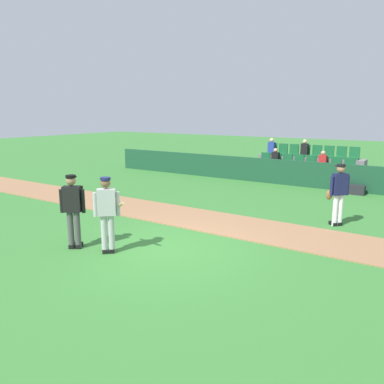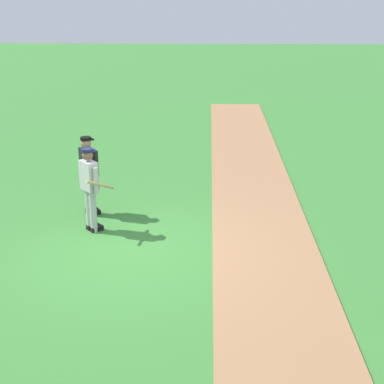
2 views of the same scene
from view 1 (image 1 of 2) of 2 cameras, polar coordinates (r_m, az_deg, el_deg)
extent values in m
plane|color=#387A33|center=(9.21, -3.91, -8.35)|extent=(80.00, 80.00, 0.00)
cube|color=#9E704C|center=(11.23, 3.97, -4.54)|extent=(28.00, 2.03, 0.03)
cube|color=#19472D|center=(17.30, 15.27, 2.68)|extent=(20.00, 0.16, 1.10)
cube|color=slate|center=(18.74, 16.60, 2.04)|extent=(5.00, 2.10, 0.30)
cube|color=slate|center=(18.28, 16.27, 2.94)|extent=(4.90, 0.85, 0.40)
cube|color=#196033|center=(18.80, 10.61, 4.21)|extent=(0.44, 0.40, 0.08)
cube|color=#196033|center=(18.97, 10.90, 5.03)|extent=(0.44, 0.08, 0.50)
cube|color=#196033|center=(18.59, 12.18, 4.07)|extent=(0.44, 0.40, 0.08)
cube|color=#196033|center=(18.77, 12.46, 4.90)|extent=(0.44, 0.08, 0.50)
cube|color=black|center=(18.60, 12.27, 5.00)|extent=(0.32, 0.22, 0.52)
sphere|color=tan|center=(18.57, 12.32, 6.07)|extent=(0.20, 0.20, 0.20)
cube|color=#196033|center=(18.41, 13.77, 3.92)|extent=(0.44, 0.40, 0.08)
cube|color=#196033|center=(18.58, 14.04, 4.75)|extent=(0.44, 0.08, 0.50)
cube|color=#196033|center=(18.23, 15.40, 3.76)|extent=(0.44, 0.40, 0.08)
cube|color=#196033|center=(18.41, 15.66, 4.61)|extent=(0.44, 0.08, 0.50)
cube|color=#196033|center=(18.07, 17.06, 3.60)|extent=(0.44, 0.40, 0.08)
cube|color=#196033|center=(18.25, 17.30, 4.45)|extent=(0.44, 0.08, 0.50)
cube|color=#196033|center=(17.93, 18.74, 3.43)|extent=(0.44, 0.40, 0.08)
cube|color=#196033|center=(18.11, 18.97, 4.29)|extent=(0.44, 0.08, 0.50)
cube|color=red|center=(17.94, 18.85, 4.39)|extent=(0.32, 0.22, 0.52)
sphere|color=tan|center=(17.90, 18.92, 5.50)|extent=(0.20, 0.20, 0.20)
cube|color=#196033|center=(17.80, 20.45, 3.25)|extent=(0.44, 0.40, 0.08)
cube|color=#196033|center=(17.98, 20.67, 4.12)|extent=(0.44, 0.08, 0.50)
cube|color=#196033|center=(17.69, 22.18, 3.07)|extent=(0.44, 0.40, 0.08)
cube|color=#196033|center=(17.87, 22.39, 3.95)|extent=(0.44, 0.08, 0.50)
cube|color=slate|center=(19.03, 17.11, 4.44)|extent=(4.90, 0.85, 0.40)
cube|color=#196033|center=(19.53, 11.63, 5.64)|extent=(0.44, 0.40, 0.08)
cube|color=#196033|center=(19.71, 11.90, 6.41)|extent=(0.44, 0.08, 0.50)
cube|color=#263F99|center=(19.55, 11.73, 6.52)|extent=(0.32, 0.22, 0.52)
sphere|color=beige|center=(19.52, 11.77, 7.54)|extent=(0.20, 0.20, 0.20)
cube|color=#196033|center=(19.34, 13.15, 5.51)|extent=(0.44, 0.40, 0.08)
cube|color=#196033|center=(19.52, 13.41, 6.29)|extent=(0.44, 0.08, 0.50)
cube|color=#196033|center=(19.16, 14.70, 5.38)|extent=(0.44, 0.40, 0.08)
cube|color=#196033|center=(19.34, 14.95, 6.16)|extent=(0.44, 0.08, 0.50)
cube|color=#196033|center=(18.99, 16.27, 5.24)|extent=(0.44, 0.40, 0.08)
cube|color=#196033|center=(19.17, 16.51, 6.03)|extent=(0.44, 0.08, 0.50)
cube|color=black|center=(19.01, 16.37, 6.15)|extent=(0.32, 0.22, 0.52)
sphere|color=beige|center=(18.98, 16.43, 7.20)|extent=(0.20, 0.20, 0.20)
cube|color=#196033|center=(18.84, 17.87, 5.09)|extent=(0.44, 0.40, 0.08)
cube|color=#196033|center=(19.02, 18.10, 5.89)|extent=(0.44, 0.08, 0.50)
cube|color=#196033|center=(18.70, 19.50, 4.94)|extent=(0.44, 0.40, 0.08)
cube|color=#196033|center=(18.88, 19.71, 5.75)|extent=(0.44, 0.08, 0.50)
cube|color=#196033|center=(18.57, 21.14, 4.78)|extent=(0.44, 0.40, 0.08)
cube|color=#196033|center=(18.76, 21.35, 5.59)|extent=(0.44, 0.08, 0.50)
cube|color=#196033|center=(18.47, 22.81, 4.61)|extent=(0.44, 0.40, 0.08)
cube|color=#196033|center=(18.66, 23.00, 5.44)|extent=(0.44, 0.08, 0.50)
cylinder|color=#B2B2B2|center=(8.97, -12.90, -6.15)|extent=(0.14, 0.14, 0.90)
cylinder|color=#B2B2B2|center=(8.96, -11.87, -6.13)|extent=(0.14, 0.14, 0.90)
cube|color=black|center=(9.16, -12.76, -8.42)|extent=(0.26, 0.27, 0.10)
cube|color=black|center=(9.15, -11.75, -8.40)|extent=(0.26, 0.27, 0.10)
cube|color=#B2B2B2|center=(8.77, -12.60, -1.47)|extent=(0.44, 0.43, 0.60)
cylinder|color=#B2B2B2|center=(8.80, -14.21, -1.83)|extent=(0.09, 0.09, 0.55)
cylinder|color=#B2B2B2|center=(8.77, -10.95, -1.74)|extent=(0.09, 0.09, 0.55)
sphere|color=brown|center=(8.68, -12.73, 1.30)|extent=(0.22, 0.22, 0.22)
cylinder|color=#191E4C|center=(8.66, -12.76, 1.95)|extent=(0.23, 0.23, 0.06)
cube|color=#191E4C|center=(8.77, -12.71, 1.86)|extent=(0.21, 0.21, 0.02)
cylinder|color=tan|center=(8.89, -10.91, -2.21)|extent=(0.72, 0.46, 0.41)
cylinder|color=#4C4C4C|center=(9.49, -17.56, -5.41)|extent=(0.14, 0.14, 0.90)
cylinder|color=#4C4C4C|center=(9.44, -16.64, -5.44)|extent=(0.14, 0.14, 0.90)
cube|color=black|center=(9.67, -17.31, -7.58)|extent=(0.24, 0.28, 0.10)
cube|color=black|center=(9.62, -16.39, -7.62)|extent=(0.24, 0.28, 0.10)
cube|color=black|center=(9.28, -17.38, -1.00)|extent=(0.46, 0.40, 0.60)
cylinder|color=black|center=(9.37, -18.82, -1.29)|extent=(0.09, 0.09, 0.55)
cylinder|color=black|center=(9.22, -15.88, -1.31)|extent=(0.09, 0.09, 0.55)
sphere|color=#9E7051|center=(9.20, -17.54, 1.62)|extent=(0.22, 0.22, 0.22)
cylinder|color=black|center=(9.18, -17.58, 2.23)|extent=(0.23, 0.23, 0.06)
cube|color=black|center=(9.28, -17.38, 2.15)|extent=(0.22, 0.20, 0.02)
cube|color=black|center=(9.40, -17.14, -0.82)|extent=(0.41, 0.31, 0.56)
cylinder|color=white|center=(11.55, 20.49, -2.58)|extent=(0.14, 0.14, 0.90)
cylinder|color=white|center=(11.64, 21.15, -2.52)|extent=(0.14, 0.14, 0.90)
cube|color=black|center=(11.70, 20.19, -4.41)|extent=(0.27, 0.27, 0.10)
cube|color=black|center=(11.78, 20.84, -4.34)|extent=(0.27, 0.27, 0.10)
cube|color=#191E47|center=(11.44, 21.10, 1.09)|extent=(0.43, 0.44, 0.60)
cylinder|color=#191E47|center=(11.31, 20.03, 0.80)|extent=(0.09, 0.09, 0.55)
cylinder|color=#191E47|center=(11.59, 22.10, 0.90)|extent=(0.09, 0.09, 0.55)
sphere|color=#9E7051|center=(11.37, 21.26, 3.22)|extent=(0.22, 0.22, 0.22)
cylinder|color=black|center=(11.36, 21.29, 3.72)|extent=(0.23, 0.23, 0.06)
cube|color=black|center=(11.44, 21.00, 3.64)|extent=(0.21, 0.21, 0.02)
ellipsoid|color=brown|center=(11.39, 19.72, -0.39)|extent=(0.22, 0.23, 0.28)
cube|color=#232328|center=(16.35, 22.75, 0.35)|extent=(0.90, 0.36, 0.36)
camera|label=2|loc=(9.56, 64.03, 15.20)|focal=52.91mm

